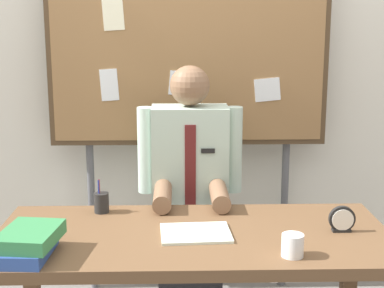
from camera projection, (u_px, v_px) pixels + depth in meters
The scene contains 9 objects.
back_wall at pixel (188, 70), 3.50m from camera, with size 6.40×0.08×2.70m, color silver.
desk at pixel (193, 253), 2.47m from camera, with size 1.70×0.76×0.76m.
person at pixel (190, 207), 3.07m from camera, with size 0.55×0.56×1.42m.
bulletin_board at pixel (188, 53), 3.28m from camera, with size 1.62×0.09×2.04m.
book_stack at pixel (28, 243), 2.20m from camera, with size 0.24×0.30×0.11m.
open_notebook at pixel (196, 233), 2.43m from camera, with size 0.30×0.24×0.01m, color silver.
desk_clock at pixel (342, 220), 2.45m from camera, with size 0.11×0.04×0.11m.
coffee_mug at pixel (293, 245), 2.20m from camera, with size 0.09×0.09×0.09m, color white.
pen_holder at pixel (101, 202), 2.70m from camera, with size 0.07×0.07×0.16m.
Camera 1 is at (-0.06, -2.31, 1.65)m, focal length 53.41 mm.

